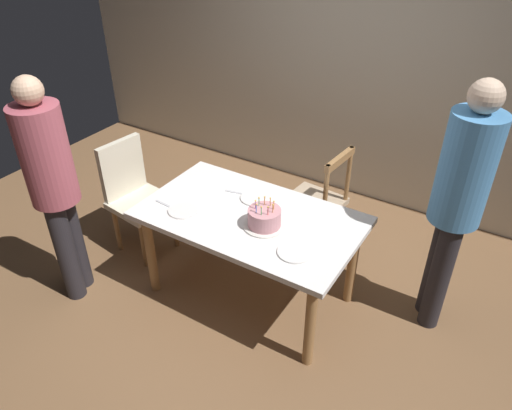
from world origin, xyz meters
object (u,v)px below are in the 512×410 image
object	(u,v)px
dining_table	(250,226)
birthday_cake	(264,219)
person_guest	(458,198)
plate_near_guest	(295,252)
chair_upholstered	(134,191)
person_celebrant	(52,181)
plate_far_side	(256,198)
chair_spindle_back	(316,204)
plate_near_celebrant	(184,210)

from	to	relation	value
dining_table	birthday_cake	xyz separation A→B (m)	(0.15, -0.06, 0.16)
birthday_cake	person_guest	distance (m)	1.21
birthday_cake	dining_table	bearing A→B (deg)	158.60
dining_table	plate_near_guest	xyz separation A→B (m)	(0.45, -0.20, 0.10)
chair_upholstered	person_celebrant	size ratio (longest dim) A/B	0.56
plate_far_side	chair_upholstered	world-z (taller)	chair_upholstered
dining_table	plate_near_guest	size ratio (longest dim) A/B	6.88
birthday_cake	chair_spindle_back	size ratio (longest dim) A/B	0.29
plate_far_side	person_celebrant	world-z (taller)	person_celebrant
plate_near_celebrant	person_celebrant	xyz separation A→B (m)	(-0.74, -0.45, 0.22)
birthday_cake	plate_far_side	bearing A→B (deg)	131.51
chair_upholstered	person_celebrant	distance (m)	0.80
plate_far_side	person_celebrant	size ratio (longest dim) A/B	0.13
birthday_cake	person_guest	size ratio (longest dim) A/B	0.16
plate_near_guest	person_guest	size ratio (longest dim) A/B	0.12
birthday_cake	person_celebrant	xyz separation A→B (m)	(-1.31, -0.58, 0.17)
dining_table	plate_near_celebrant	bearing A→B (deg)	-154.61
dining_table	plate_far_side	world-z (taller)	plate_far_side
person_celebrant	plate_near_guest	bearing A→B (deg)	15.50
chair_upholstered	chair_spindle_back	bearing A→B (deg)	29.12
birthday_cake	plate_near_guest	world-z (taller)	birthday_cake
plate_far_side	plate_near_guest	xyz separation A→B (m)	(0.53, -0.39, 0.00)
plate_far_side	chair_upholstered	bearing A→B (deg)	-171.15
plate_far_side	person_guest	distance (m)	1.35
birthday_cake	plate_far_side	distance (m)	0.35
birthday_cake	plate_near_celebrant	bearing A→B (deg)	-166.34
plate_near_celebrant	plate_near_guest	xyz separation A→B (m)	(0.87, 0.00, 0.00)
birthday_cake	chair_upholstered	bearing A→B (deg)	176.01
person_guest	person_celebrant	bearing A→B (deg)	-154.37
birthday_cake	plate_far_side	size ratio (longest dim) A/B	1.27
dining_table	person_guest	xyz separation A→B (m)	(1.21, 0.49, 0.37)
dining_table	plate_near_celebrant	xyz separation A→B (m)	(-0.42, -0.20, 0.10)
plate_near_guest	person_guest	xyz separation A→B (m)	(0.76, 0.69, 0.27)
dining_table	birthday_cake	distance (m)	0.23
plate_near_celebrant	person_celebrant	bearing A→B (deg)	-148.90
dining_table	chair_upholstered	world-z (taller)	chair_upholstered
plate_near_guest	chair_upholstered	size ratio (longest dim) A/B	0.23
dining_table	plate_far_side	distance (m)	0.23
plate_near_celebrant	chair_spindle_back	size ratio (longest dim) A/B	0.23
plate_far_side	chair_spindle_back	size ratio (longest dim) A/B	0.23
plate_near_celebrant	plate_far_side	size ratio (longest dim) A/B	1.00
plate_near_celebrant	chair_upholstered	bearing A→B (deg)	162.59
chair_upholstered	person_guest	size ratio (longest dim) A/B	0.54
plate_far_side	chair_spindle_back	distance (m)	0.67
plate_far_side	chair_spindle_back	world-z (taller)	chair_spindle_back
plate_far_side	chair_spindle_back	xyz separation A→B (m)	(0.23, 0.56, -0.28)
chair_spindle_back	chair_upholstered	distance (m)	1.49
plate_near_guest	person_celebrant	size ratio (longest dim) A/B	0.13
plate_near_celebrant	plate_near_guest	bearing A→B (deg)	0.00
plate_near_celebrant	person_celebrant	world-z (taller)	person_celebrant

